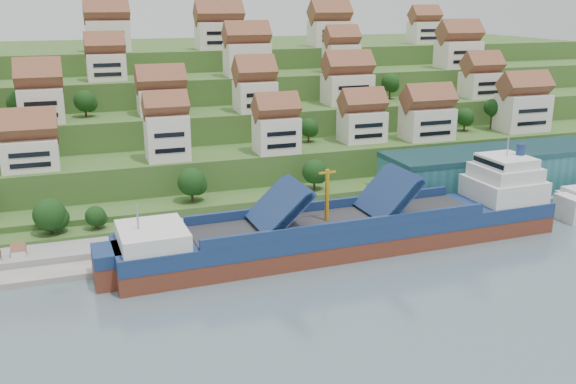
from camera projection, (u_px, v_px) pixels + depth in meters
name	position (u px, v px, depth m)	size (l,w,h in m)	color
ground	(328.00, 252.00, 119.66)	(300.00, 300.00, 0.00)	slate
quay	(387.00, 211.00, 139.19)	(180.00, 14.00, 2.20)	gray
hillside	(208.00, 109.00, 210.30)	(260.00, 128.00, 31.00)	#2D4C1E
hillside_village	(237.00, 84.00, 166.76)	(159.33, 62.06, 28.56)	silver
hillside_trees	(204.00, 132.00, 148.96)	(141.82, 62.28, 30.10)	#173D14
warehouse	(507.00, 170.00, 149.27)	(60.00, 15.00, 10.00)	#27646C
flagpole	(391.00, 193.00, 132.41)	(1.28, 0.16, 8.00)	gray
cargo_ship	(359.00, 229.00, 120.91)	(85.79, 15.62, 19.05)	#5F2B1D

